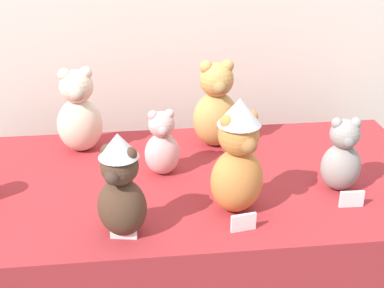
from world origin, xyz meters
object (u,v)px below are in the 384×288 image
Objects in this scene: teddy_bear_honey at (216,107)px; teddy_bear_blush at (162,145)px; display_table at (192,269)px; teddy_bear_ginger at (238,158)px; teddy_bear_cocoa at (121,187)px; teddy_bear_cream at (79,113)px; teddy_bear_ash at (342,157)px.

teddy_bear_blush is (-0.20, -0.19, -0.04)m from teddy_bear_honey.
display_table is at bearing -119.56° from teddy_bear_honey.
teddy_bear_ginger is 0.33m from teddy_bear_cocoa.
teddy_bear_ginger is at bearing -51.25° from teddy_bear_cream.
teddy_bear_cocoa is at bearing 173.19° from teddy_bear_ginger.
teddy_bear_honey is (0.01, 0.43, -0.02)m from teddy_bear_ginger.
teddy_bear_honey reaches higher than teddy_bear_blush.
teddy_bear_cocoa is (-0.32, -0.08, -0.02)m from teddy_bear_ginger.
teddy_bear_cocoa is 1.34× the size of teddy_bear_blush.
teddy_bear_cream is (-0.47, 0.01, -0.01)m from teddy_bear_honey.
teddy_bear_blush is at bearing 167.83° from teddy_bear_ash.
teddy_bear_ash is (0.43, -0.11, 0.46)m from display_table.
teddy_bear_cream is at bearing 129.52° from teddy_bear_cocoa.
teddy_bear_ginger reaches higher than teddy_bear_cream.
teddy_bear_cream is 1.37× the size of teddy_bear_blush.
teddy_bear_cream is (-0.14, 0.52, -0.00)m from teddy_bear_cocoa.
teddy_bear_ash is at bearing -7.73° from teddy_bear_ginger.
teddy_bear_cocoa is (-0.21, -0.27, 0.50)m from display_table.
teddy_bear_ginger reaches higher than teddy_bear_blush.
teddy_bear_blush reaches higher than display_table.
teddy_bear_ash is (0.32, -0.35, -0.04)m from teddy_bear_honey.
teddy_bear_honey is at bearing 38.09° from teddy_bear_blush.
teddy_bear_cream is at bearing 145.24° from display_table.
teddy_bear_cocoa is at bearing -82.21° from teddy_bear_cream.
display_table is 0.47m from teddy_bear_blush.
teddy_bear_blush is (0.12, 0.32, -0.04)m from teddy_bear_cocoa.
display_table is 7.07× the size of teddy_bear_blush.
teddy_bear_ash is (0.33, 0.08, -0.06)m from teddy_bear_ginger.
teddy_bear_ginger is 1.09× the size of teddy_bear_honey.
teddy_bear_cocoa is 0.94× the size of teddy_bear_honey.
teddy_bear_cream is (-0.46, 0.44, -0.03)m from teddy_bear_ginger.
teddy_bear_ginger is 0.64m from teddy_bear_cream.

